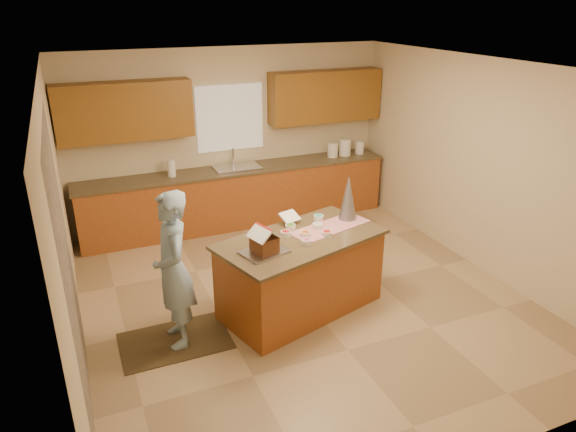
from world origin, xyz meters
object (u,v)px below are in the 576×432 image
Objects in this scene: boy at (173,270)px; tinsel_tree at (348,198)px; gingerbread_house at (264,242)px; island_base at (301,275)px.

tinsel_tree is at bearing 100.03° from boy.
boy reaches higher than gingerbread_house.
boy is at bearing 166.47° from island_base.
boy reaches higher than tinsel_tree.
island_base is at bearing 94.02° from boy.
boy is (-1.43, -0.07, 0.41)m from island_base.
boy is at bearing -171.00° from tinsel_tree.
tinsel_tree is at bearing 3.67° from island_base.
tinsel_tree reaches higher than island_base.
gingerbread_house is (-0.51, -0.20, 0.60)m from island_base.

